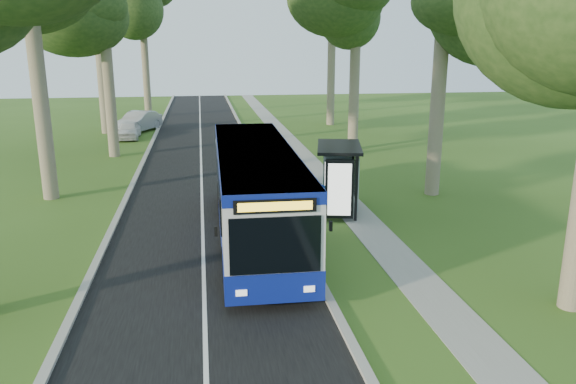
% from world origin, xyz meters
% --- Properties ---
extents(ground, '(120.00, 120.00, 0.00)m').
position_xyz_m(ground, '(0.00, 0.00, 0.00)').
color(ground, '#35551A').
rests_on(ground, ground).
extents(road, '(7.00, 100.00, 0.02)m').
position_xyz_m(road, '(-3.50, 10.00, 0.01)').
color(road, black).
rests_on(road, ground).
extents(kerb_east, '(0.25, 100.00, 0.12)m').
position_xyz_m(kerb_east, '(0.00, 10.00, 0.06)').
color(kerb_east, '#9E9B93').
rests_on(kerb_east, ground).
extents(kerb_west, '(0.25, 100.00, 0.12)m').
position_xyz_m(kerb_west, '(-7.00, 10.00, 0.06)').
color(kerb_west, '#9E9B93').
rests_on(kerb_west, ground).
extents(centre_line, '(0.12, 100.00, 0.00)m').
position_xyz_m(centre_line, '(-3.50, 10.00, 0.02)').
color(centre_line, white).
rests_on(centre_line, road).
extents(footpath, '(1.50, 100.00, 0.02)m').
position_xyz_m(footpath, '(3.00, 10.00, 0.01)').
color(footpath, gray).
rests_on(footpath, ground).
extents(bus, '(2.90, 12.87, 3.40)m').
position_xyz_m(bus, '(-1.51, 1.07, 1.76)').
color(bus, silver).
rests_on(bus, ground).
extents(bus_stop_sign, '(0.19, 0.37, 2.77)m').
position_xyz_m(bus_stop_sign, '(0.30, -1.91, 1.71)').
color(bus_stop_sign, gray).
rests_on(bus_stop_sign, ground).
extents(bus_shelter, '(2.50, 3.67, 2.89)m').
position_xyz_m(bus_shelter, '(2.49, 3.47, 2.05)').
color(bus_shelter, black).
rests_on(bus_shelter, ground).
extents(litter_bin, '(0.52, 0.52, 0.90)m').
position_xyz_m(litter_bin, '(1.23, 5.14, 0.46)').
color(litter_bin, black).
rests_on(litter_bin, ground).
extents(car_white, '(1.61, 3.92, 1.33)m').
position_xyz_m(car_white, '(-8.87, 24.92, 0.67)').
color(car_white, silver).
rests_on(car_white, ground).
extents(car_silver, '(3.65, 5.32, 1.66)m').
position_xyz_m(car_silver, '(-8.47, 28.29, 0.83)').
color(car_silver, '#A2A5AA').
rests_on(car_silver, ground).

